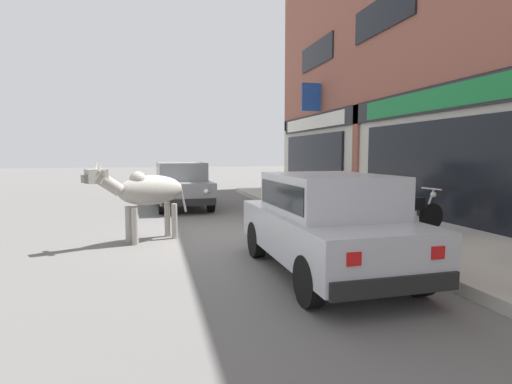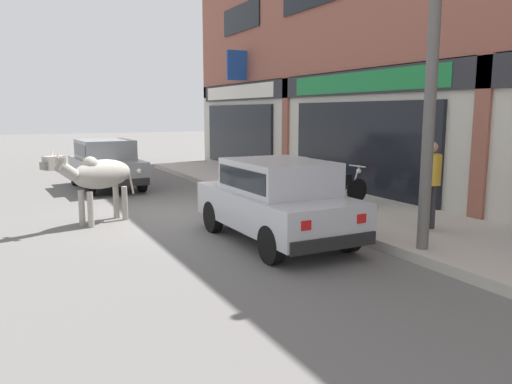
{
  "view_description": "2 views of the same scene",
  "coord_description": "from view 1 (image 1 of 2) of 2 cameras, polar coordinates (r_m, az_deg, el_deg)",
  "views": [
    {
      "loc": [
        8.35,
        -1.44,
        1.75
      ],
      "look_at": [
        -1.16,
        1.0,
        0.8
      ],
      "focal_mm": 28.0,
      "sensor_mm": 36.0,
      "label": 1
    },
    {
      "loc": [
        10.65,
        -3.26,
        2.29
      ],
      "look_at": [
        2.2,
        1.0,
        0.76
      ],
      "focal_mm": 35.0,
      "sensor_mm": 36.0,
      "label": 2
    }
  ],
  "objects": [
    {
      "name": "ground_plane",
      "position": [
        8.66,
        -4.54,
        -6.17
      ],
      "size": [
        90.0,
        90.0,
        0.0
      ],
      "primitive_type": "plane",
      "color": "#605E5B"
    },
    {
      "name": "shop_building",
      "position": [
        11.2,
        25.81,
        19.91
      ],
      "size": [
        23.0,
        1.4,
        9.69
      ],
      "color": "#8E5142",
      "rests_on": "ground"
    },
    {
      "name": "car_0",
      "position": [
        5.86,
        9.98,
        -3.78
      ],
      "size": [
        3.63,
        1.65,
        1.46
      ],
      "color": "black",
      "rests_on": "ground"
    },
    {
      "name": "motorcycle_2",
      "position": [
        8.64,
        20.87,
        -2.84
      ],
      "size": [
        0.52,
        1.81,
        0.88
      ],
      "color": "black",
      "rests_on": "sidewalk"
    },
    {
      "name": "car_1",
      "position": [
        13.11,
        -10.59,
        1.32
      ],
      "size": [
        3.68,
        1.77,
        1.46
      ],
      "color": "black",
      "rests_on": "ground"
    },
    {
      "name": "cow",
      "position": [
        8.22,
        -15.36,
        0.11
      ],
      "size": [
        1.26,
        1.95,
        1.61
      ],
      "color": "#9E998E",
      "rests_on": "ground"
    },
    {
      "name": "sidewalk",
      "position": [
        9.95,
        16.96,
        -4.39
      ],
      "size": [
        19.0,
        2.98,
        0.17
      ],
      "primitive_type": "cube",
      "color": "#B7AFA3",
      "rests_on": "ground"
    },
    {
      "name": "motorcycle_1",
      "position": [
        9.7,
        16.74,
        -1.82
      ],
      "size": [
        0.52,
        1.81,
        0.88
      ],
      "color": "black",
      "rests_on": "sidewalk"
    },
    {
      "name": "motorcycle_0",
      "position": [
        10.88,
        13.35,
        -0.97
      ],
      "size": [
        0.52,
        1.81,
        0.88
      ],
      "color": "black",
      "rests_on": "sidewalk"
    }
  ]
}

